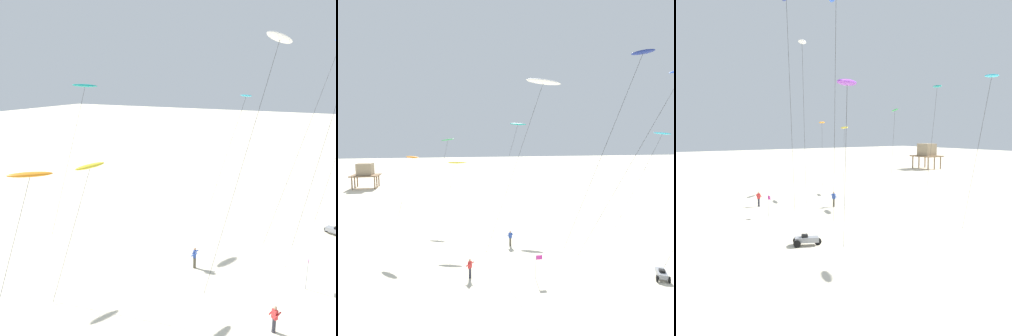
# 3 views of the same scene
# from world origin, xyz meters

# --- Properties ---
(ground_plane) EXTENTS (260.00, 260.00, 0.00)m
(ground_plane) POSITION_xyz_m (0.00, 0.00, 0.00)
(ground_plane) COLOR beige
(kite_purple) EXTENTS (5.05, 3.71, 11.35)m
(kite_purple) POSITION_xyz_m (12.61, -3.00, 11.01)
(kite_purple) COLOR purple
(kite_purple) RESTS_ON ground
(kite_cyan) EXTENTS (5.17, 3.14, 12.29)m
(kite_cyan) POSITION_xyz_m (14.29, 7.96, 11.84)
(kite_cyan) COLOR #33BFE0
(kite_cyan) RESTS_ON ground
(kite_yellow) EXTENTS (3.76, 2.09, 8.82)m
(kite_yellow) POSITION_xyz_m (-9.53, 11.54, 8.57)
(kite_yellow) COLOR yellow
(kite_yellow) RESTS_ON ground
(kite_green) EXTENTS (3.39, 1.88, 11.35)m
(kite_green) POSITION_xyz_m (-10.87, 20.94, 10.89)
(kite_green) COLOR green
(kite_green) RESTS_ON ground
(kite_white) EXTENTS (6.49, 3.82, 17.08)m
(kite_white) POSITION_xyz_m (-2.00, 1.74, 16.45)
(kite_white) COLOR white
(kite_white) RESTS_ON ground
(kite_orange) EXTENTS (3.65, 2.59, 9.51)m
(kite_orange) POSITION_xyz_m (-14.60, 11.26, 9.27)
(kite_orange) COLOR orange
(kite_orange) RESTS_ON ground
(kite_navy) EXTENTS (6.42, 3.69, 18.53)m
(kite_navy) POSITION_xyz_m (4.37, -2.87, 17.80)
(kite_navy) COLOR navy
(kite_navy) RESTS_ON ground
(kite_teal) EXTENTS (4.64, 2.82, 13.60)m
(kite_teal) POSITION_xyz_m (-0.84, 18.68, 13.24)
(kite_teal) COLOR teal
(kite_teal) RESTS_ON ground
(kite_flyer_nearest) EXTENTS (0.63, 0.61, 1.67)m
(kite_flyer_nearest) POSITION_xyz_m (-4.03, 6.49, 0.89)
(kite_flyer_nearest) COLOR #4C4738
(kite_flyer_nearest) RESTS_ON ground
(kite_flyer_middle) EXTENTS (0.72, 0.73, 1.67)m
(kite_flyer_middle) POSITION_xyz_m (-8.64, -0.27, 0.89)
(kite_flyer_middle) COLOR #33333D
(kite_flyer_middle) RESTS_ON ground
(stilt_house) EXTENTS (5.78, 4.66, 5.48)m
(stilt_house) POSITION_xyz_m (-29.56, 46.32, 3.77)
(stilt_house) COLOR #846647
(stilt_house) RESTS_ON ground
(beach_buggy) EXTENTS (1.55, 2.10, 0.82)m
(beach_buggy) POSITION_xyz_m (7.17, -2.89, 0.43)
(beach_buggy) COLOR gray
(beach_buggy) RESTS_ON ground
(marker_flag) EXTENTS (0.56, 0.05, 2.10)m
(marker_flag) POSITION_xyz_m (-3.13, -1.42, 1.49)
(marker_flag) COLOR gray
(marker_flag) RESTS_ON ground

